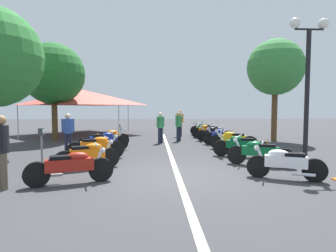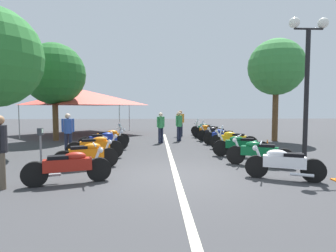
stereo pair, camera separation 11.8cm
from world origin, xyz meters
TOP-DOWN VIEW (x-y plane):
  - ground_plane at (0.00, 0.00)m, footprint 80.00×80.00m
  - lane_centre_stripe at (3.54, 0.00)m, footprint 16.93×0.16m
  - motorcycle_left_row_0 at (-0.74, 2.73)m, footprint 0.89×2.06m
  - motorcycle_left_row_1 at (0.96, 2.70)m, footprint 0.96×1.88m
  - motorcycle_left_row_2 at (2.61, 2.81)m, footprint 0.77×2.05m
  - motorcycle_left_row_3 at (4.50, 2.86)m, footprint 0.98×2.11m
  - motorcycle_left_row_4 at (5.98, 2.89)m, footprint 0.81×2.01m
  - motorcycle_right_row_0 at (-0.57, -2.79)m, footprint 1.01×1.87m
  - motorcycle_right_row_1 at (1.13, -2.78)m, footprint 1.15×1.96m
  - motorcycle_right_row_2 at (2.81, -2.69)m, footprint 0.93×2.12m
  - motorcycle_right_row_3 at (4.49, -2.88)m, footprint 1.13×1.96m
  - motorcycle_right_row_4 at (6.05, -2.78)m, footprint 1.09×1.89m
  - motorcycle_right_row_5 at (7.73, -2.76)m, footprint 0.92×2.08m
  - motorcycle_right_row_6 at (9.57, -2.67)m, footprint 0.86×1.97m
  - motorcycle_right_row_7 at (11.06, -2.83)m, footprint 1.09×1.97m
  - street_lamp_twin_globe at (0.80, -4.12)m, footprint 0.32×1.22m
  - parking_meter at (0.83, 4.06)m, footprint 0.18×0.13m
  - traffic_cone_1 at (3.47, -4.02)m, footprint 0.36×0.36m
  - bystander_0 at (4.12, 4.29)m, footprint 0.32×0.53m
  - bystander_1 at (10.50, -1.03)m, footprint 0.32×0.52m
  - bystander_2 at (7.93, -0.73)m, footprint 0.40×0.40m
  - bystander_3 at (-1.08, 4.19)m, footprint 0.39×0.41m
  - bystander_4 at (7.11, 0.32)m, footprint 0.38×0.42m
  - roadside_tree_0 at (7.83, -6.24)m, footprint 3.16×3.16m
  - roadside_tree_1 at (8.51, 6.39)m, footprint 3.50×3.50m
  - event_tent at (12.29, 5.83)m, footprint 6.70×6.70m

SIDE VIEW (x-z plane):
  - ground_plane at x=0.00m, z-range 0.00..0.00m
  - lane_centre_stripe at x=3.54m, z-range 0.00..0.01m
  - traffic_cone_1 at x=3.47m, z-range -0.02..0.60m
  - motorcycle_right_row_0 at x=-0.57m, z-range -0.05..0.94m
  - motorcycle_left_row_1 at x=0.96m, z-range -0.05..0.94m
  - motorcycle_left_row_4 at x=5.98m, z-range -0.04..0.94m
  - motorcycle_left_row_0 at x=-0.74m, z-range -0.04..0.95m
  - motorcycle_right_row_1 at x=1.13m, z-range -0.04..0.95m
  - motorcycle_right_row_7 at x=11.06m, z-range -0.04..0.96m
  - motorcycle_right_row_4 at x=6.05m, z-range -0.04..0.96m
  - motorcycle_right_row_2 at x=2.81m, z-range -0.14..1.07m
  - motorcycle_left_row_2 at x=2.61m, z-range -0.04..0.97m
  - motorcycle_right_row_5 at x=7.73m, z-range -0.14..1.07m
  - motorcycle_right_row_3 at x=4.49m, z-range -0.04..0.98m
  - motorcycle_right_row_6 at x=9.57m, z-range -0.14..1.07m
  - motorcycle_left_row_3 at x=4.50m, z-range -0.14..1.08m
  - parking_meter at x=0.83m, z-range 0.25..1.54m
  - bystander_4 at x=7.11m, z-range 0.14..1.79m
  - bystander_0 at x=4.12m, z-range 0.14..1.81m
  - bystander_2 at x=7.93m, z-range 0.15..1.83m
  - bystander_3 at x=-1.08m, z-range 0.15..1.88m
  - bystander_1 at x=10.50m, z-range 0.15..1.89m
  - event_tent at x=12.29m, z-range 1.05..4.25m
  - street_lamp_twin_globe at x=0.80m, z-range 0.87..5.53m
  - roadside_tree_1 at x=8.51m, z-range 1.03..6.62m
  - roadside_tree_0 at x=7.83m, z-range 1.28..7.07m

